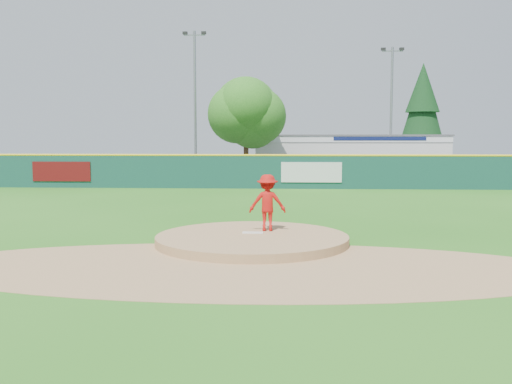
# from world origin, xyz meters

# --- Properties ---
(ground) EXTENTS (120.00, 120.00, 0.00)m
(ground) POSITION_xyz_m (0.00, 0.00, 0.00)
(ground) COLOR #286B19
(ground) RESTS_ON ground
(pitchers_mound) EXTENTS (5.50, 5.50, 0.50)m
(pitchers_mound) POSITION_xyz_m (0.00, 0.00, 0.00)
(pitchers_mound) COLOR #9E774C
(pitchers_mound) RESTS_ON ground
(pitching_rubber) EXTENTS (0.60, 0.15, 0.04)m
(pitching_rubber) POSITION_xyz_m (0.00, 0.30, 0.27)
(pitching_rubber) COLOR white
(pitching_rubber) RESTS_ON pitchers_mound
(infield_dirt_arc) EXTENTS (15.40, 15.40, 0.01)m
(infield_dirt_arc) POSITION_xyz_m (0.00, -3.00, 0.01)
(infield_dirt_arc) COLOR #9E774C
(infield_dirt_arc) RESTS_ON ground
(parking_lot) EXTENTS (44.00, 16.00, 0.02)m
(parking_lot) POSITION_xyz_m (0.00, 27.00, 0.01)
(parking_lot) COLOR #38383A
(parking_lot) RESTS_ON ground
(pitcher) EXTENTS (1.11, 0.66, 1.69)m
(pitcher) POSITION_xyz_m (0.41, 0.82, 1.09)
(pitcher) COLOR red
(pitcher) RESTS_ON pitchers_mound
(van) EXTENTS (4.88, 2.27, 1.35)m
(van) POSITION_xyz_m (2.02, 20.82, 0.70)
(van) COLOR silver
(van) RESTS_ON parking_lot
(pool_building_grp) EXTENTS (15.20, 8.20, 3.31)m
(pool_building_grp) POSITION_xyz_m (6.00, 31.99, 1.66)
(pool_building_grp) COLOR silver
(pool_building_grp) RESTS_ON ground
(fence_banners) EXTENTS (18.80, 0.04, 1.20)m
(fence_banners) POSITION_xyz_m (-5.18, 17.92, 1.00)
(fence_banners) COLOR #5C0D0D
(fence_banners) RESTS_ON ground
(playground_slide) EXTENTS (1.05, 2.96, 1.63)m
(playground_slide) POSITION_xyz_m (-12.12, 22.79, 0.83)
(playground_slide) COLOR blue
(playground_slide) RESTS_ON ground
(outfield_fence) EXTENTS (40.00, 0.14, 2.07)m
(outfield_fence) POSITION_xyz_m (0.00, 18.00, 1.09)
(outfield_fence) COLOR #144238
(outfield_fence) RESTS_ON ground
(deciduous_tree) EXTENTS (5.60, 5.60, 7.36)m
(deciduous_tree) POSITION_xyz_m (-2.00, 25.00, 4.55)
(deciduous_tree) COLOR #382314
(deciduous_tree) RESTS_ON ground
(conifer_tree) EXTENTS (4.40, 4.40, 9.50)m
(conifer_tree) POSITION_xyz_m (13.00, 36.00, 5.54)
(conifer_tree) COLOR #382314
(conifer_tree) RESTS_ON ground
(light_pole_left) EXTENTS (1.75, 0.25, 11.00)m
(light_pole_left) POSITION_xyz_m (-6.00, 27.00, 6.05)
(light_pole_left) COLOR gray
(light_pole_left) RESTS_ON ground
(light_pole_right) EXTENTS (1.75, 0.25, 10.00)m
(light_pole_right) POSITION_xyz_m (9.00, 29.00, 5.54)
(light_pole_right) COLOR gray
(light_pole_right) RESTS_ON ground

